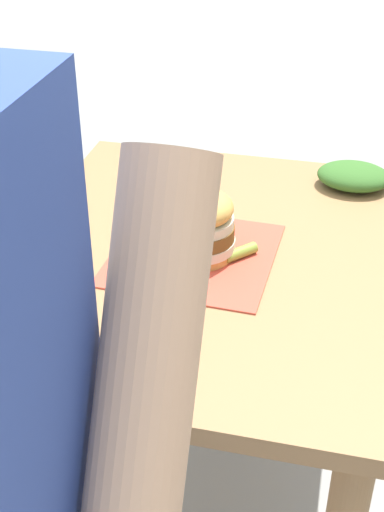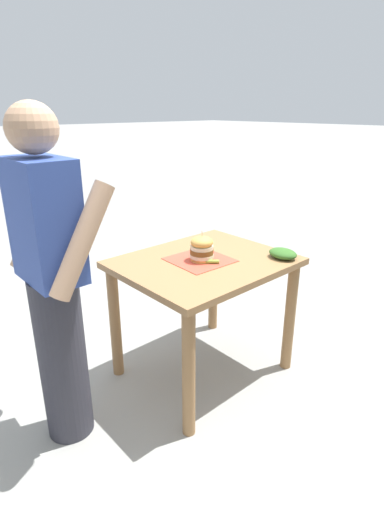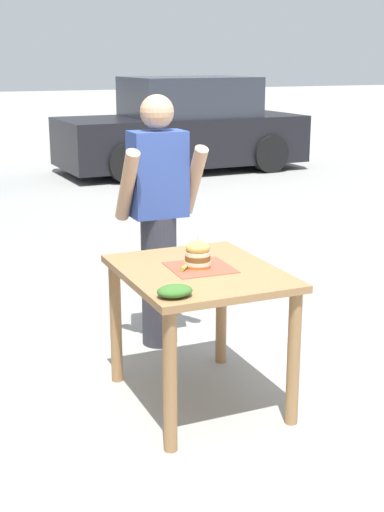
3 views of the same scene
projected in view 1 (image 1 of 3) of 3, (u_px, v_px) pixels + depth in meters
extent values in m
plane|color=#9E9E99|center=(200.00, 493.00, 1.96)|extent=(80.00, 80.00, 0.00)
cube|color=#9E7247|center=(203.00, 259.00, 1.54)|extent=(0.82, 1.00, 0.04)
cylinder|color=#9E7247|center=(354.00, 308.00, 2.05)|extent=(0.07, 0.07, 0.75)
cylinder|color=#9E7247|center=(121.00, 276.00, 2.18)|extent=(0.07, 0.07, 0.75)
cube|color=#D64C38|center=(193.00, 255.00, 1.51)|extent=(0.35, 0.35, 0.00)
cylinder|color=gold|center=(202.00, 251.00, 1.51)|extent=(0.13, 0.13, 0.02)
cylinder|color=beige|center=(202.00, 243.00, 1.49)|extent=(0.15, 0.15, 0.02)
cylinder|color=brown|center=(202.00, 232.00, 1.48)|extent=(0.14, 0.14, 0.03)
cylinder|color=beige|center=(202.00, 221.00, 1.47)|extent=(0.14, 0.14, 0.02)
ellipsoid|color=gold|center=(202.00, 208.00, 1.45)|extent=(0.13, 0.13, 0.07)
cylinder|color=#D1B77F|center=(203.00, 189.00, 1.42)|extent=(0.00, 0.00, 0.05)
cylinder|color=#8EA83D|center=(240.00, 253.00, 1.50)|extent=(0.07, 0.07, 0.02)
ellipsoid|color=#386B28|center=(354.00, 176.00, 1.77)|extent=(0.18, 0.14, 0.06)
cylinder|color=tan|center=(139.00, 441.00, 0.64)|extent=(0.09, 0.34, 0.50)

